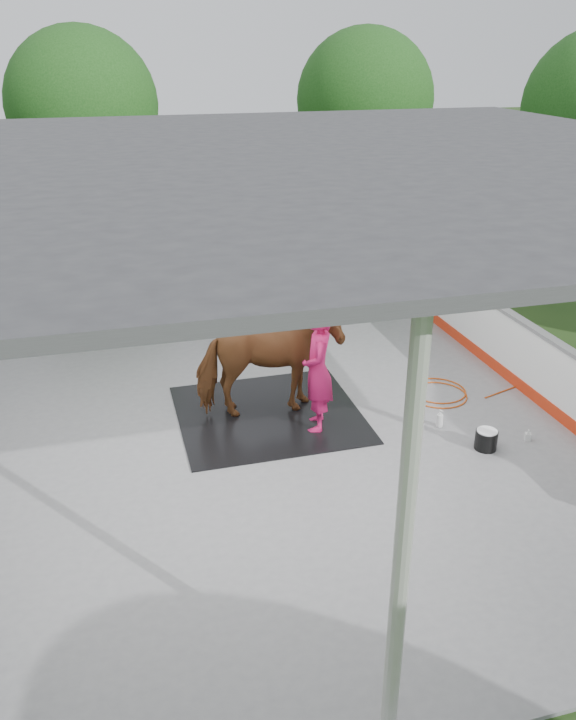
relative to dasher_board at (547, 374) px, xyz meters
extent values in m
plane|color=#1E3814|center=(-4.60, 0.00, -0.59)|extent=(100.00, 100.00, 0.00)
cube|color=slate|center=(-4.60, 0.00, -0.57)|extent=(12.00, 10.00, 0.05)
cylinder|color=beige|center=(-4.60, -4.70, 1.38)|extent=(0.14, 0.14, 3.85)
cylinder|color=beige|center=(-4.60, 4.70, 1.38)|extent=(0.14, 0.14, 3.85)
cylinder|color=beige|center=(1.10, 4.70, 1.38)|extent=(0.14, 0.14, 3.85)
cube|color=brown|center=(-4.60, -4.50, 3.26)|extent=(12.00, 0.10, 0.18)
cube|color=brown|center=(-4.60, -3.00, 3.26)|extent=(12.00, 0.10, 0.18)
cube|color=brown|center=(-4.60, -1.50, 3.26)|extent=(12.00, 0.10, 0.18)
cube|color=brown|center=(-4.60, 0.00, 3.26)|extent=(12.00, 0.10, 0.18)
cube|color=brown|center=(-4.60, 1.50, 3.26)|extent=(12.00, 0.10, 0.18)
cube|color=brown|center=(-4.60, 3.00, 3.26)|extent=(12.00, 0.10, 0.18)
cube|color=brown|center=(-4.60, 4.50, 3.26)|extent=(12.00, 0.10, 0.18)
cube|color=#38383A|center=(-4.60, 0.00, 3.46)|extent=(12.60, 10.60, 0.10)
cube|color=red|center=(0.00, 0.00, -0.44)|extent=(0.14, 8.00, 0.20)
cube|color=white|center=(0.00, 0.00, 0.06)|extent=(0.12, 8.00, 1.00)
cube|color=slate|center=(0.00, 0.00, 0.58)|extent=(0.16, 8.00, 0.06)
cylinder|color=#382314|center=(-6.60, 12.00, 0.51)|extent=(0.36, 0.36, 2.20)
sphere|color=#194714|center=(-6.60, 12.00, 3.21)|extent=(4.00, 4.00, 4.00)
cylinder|color=#382314|center=(1.40, 12.00, 0.51)|extent=(0.36, 0.36, 2.20)
sphere|color=#194714|center=(1.40, 12.00, 3.21)|extent=(4.00, 4.00, 4.00)
cube|color=black|center=(-4.29, 0.82, -0.53)|extent=(2.78, 2.60, 0.02)
imported|color=brown|center=(-4.29, 0.82, 0.38)|extent=(2.14, 0.99, 1.80)
imported|color=#C61556|center=(-3.68, 0.26, 0.41)|extent=(0.63, 0.79, 1.90)
cylinder|color=black|center=(-1.55, -0.95, -0.40)|extent=(0.32, 0.32, 0.28)
cylinder|color=white|center=(-1.55, -0.95, -0.26)|extent=(0.29, 0.29, 0.03)
imported|color=silver|center=(-1.90, -0.21, -0.40)|extent=(0.14, 0.14, 0.28)
imported|color=#338CD8|center=(-0.85, -0.92, -0.45)|extent=(0.11, 0.11, 0.18)
torus|color=#B2420C|center=(-1.40, 0.87, -0.53)|extent=(0.94, 0.94, 0.02)
torus|color=#B2420C|center=(-1.46, 0.72, -0.53)|extent=(0.95, 0.95, 0.02)
cylinder|color=#B2420C|center=(-0.09, 0.64, -0.53)|extent=(1.36, 0.46, 0.02)
camera|label=1|loc=(-6.52, -8.49, 4.75)|focal=35.00mm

